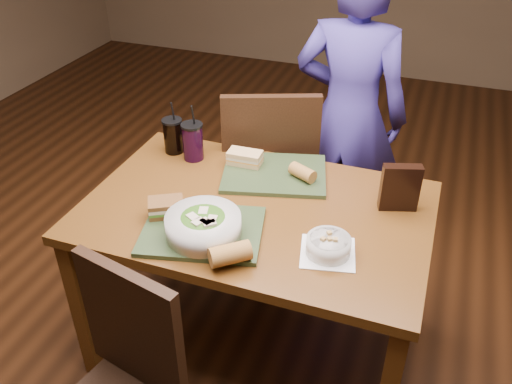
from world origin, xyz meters
TOP-DOWN VIEW (x-y plane):
  - ground at (0.00, 0.00)m, footprint 6.00×6.00m
  - dining_table at (0.00, 0.00)m, footprint 1.30×0.85m
  - chair_far at (-0.09, 0.56)m, footprint 0.56×0.58m
  - diner at (0.18, 0.86)m, footprint 0.59×0.40m
  - tray_near at (-0.12, -0.21)m, footprint 0.48×0.41m
  - tray_far at (-0.01, 0.24)m, footprint 0.49×0.42m
  - salad_bowl at (-0.11, -0.24)m, footprint 0.26×0.26m
  - soup_bowl at (0.32, -0.17)m, footprint 0.22×0.22m
  - sandwich_near at (-0.29, -0.17)m, footprint 0.15×0.14m
  - sandwich_far at (-0.15, 0.26)m, footprint 0.14×0.08m
  - baguette_near at (0.04, -0.34)m, footprint 0.15×0.14m
  - baguette_far at (0.12, 0.23)m, footprint 0.12×0.10m
  - cup_cola at (-0.49, 0.28)m, footprint 0.09×0.09m
  - cup_berry at (-0.38, 0.26)m, footprint 0.09×0.09m
  - chip_bag at (0.50, 0.18)m, footprint 0.15×0.08m

SIDE VIEW (x-z plane):
  - ground at x=0.00m, z-range 0.00..0.00m
  - chair_far at x=-0.09m, z-range 0.06..1.06m
  - dining_table at x=0.00m, z-range 0.28..1.03m
  - tray_near at x=-0.12m, z-range 0.75..0.77m
  - tray_far at x=-0.01m, z-range 0.75..0.77m
  - diner at x=0.18m, z-range 0.00..1.55m
  - soup_bowl at x=0.32m, z-range 0.75..0.82m
  - baguette_far at x=0.12m, z-range 0.77..0.82m
  - sandwich_far at x=-0.15m, z-range 0.77..0.82m
  - sandwich_near at x=-0.29m, z-range 0.77..0.83m
  - baguette_near at x=0.04m, z-range 0.77..0.84m
  - salad_bowl at x=-0.11m, z-range 0.77..0.86m
  - cup_cola at x=-0.49m, z-range 0.71..0.95m
  - cup_berry at x=-0.38m, z-range 0.71..0.96m
  - chip_bag at x=0.50m, z-range 0.75..0.94m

